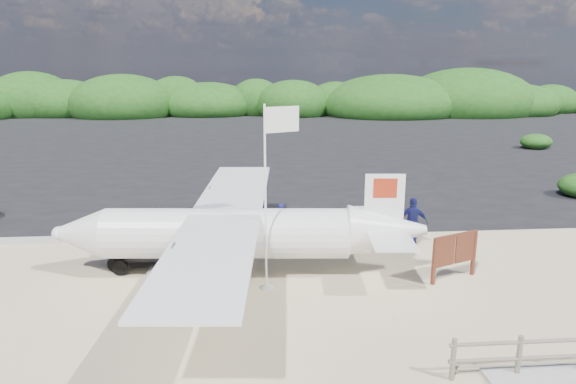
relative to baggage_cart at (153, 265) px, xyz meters
name	(u,v)px	position (x,y,z in m)	size (l,w,h in m)	color
ground	(295,288)	(4.73, -2.29, 0.00)	(160.00, 160.00, 0.00)	beige
asphalt_apron	(263,143)	(4.73, 27.71, 0.00)	(90.00, 50.00, 0.04)	#B2B2B2
lagoon	(16,278)	(-4.27, -0.79, 0.00)	(9.00, 7.00, 0.40)	#B2B2B2
vegetation_band	(257,115)	(4.73, 52.71, 0.00)	(124.00, 8.00, 4.40)	#B2B2B2
baggage_cart	(153,265)	(0.00, 0.00, 0.00)	(2.95, 1.69, 1.48)	#0B24AD
flagpole	(266,288)	(3.84, -2.18, 0.00)	(1.13, 0.47, 5.67)	white
signboard	(452,279)	(9.87, -2.03, 0.00)	(1.93, 0.18, 1.59)	#5D2B1A
crew_a	(281,222)	(4.57, 2.09, 0.77)	(0.56, 0.37, 1.54)	#161853
crew_b	(261,215)	(3.84, 3.20, 0.75)	(0.73, 0.57, 1.51)	#161853
crew_c	(413,222)	(9.52, 1.16, 0.95)	(1.11, 0.46, 1.90)	#161853
aircraft_large	(430,146)	(18.72, 24.92, 0.00)	(14.44, 14.44, 4.33)	#B2B2B2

